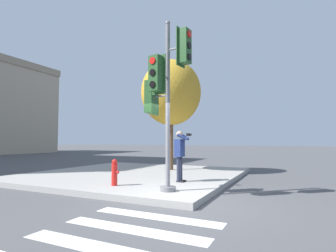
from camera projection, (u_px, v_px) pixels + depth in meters
ground_plane at (180, 204)px, 6.20m from camera, size 160.00×160.00×0.00m
sidewalk_corner at (135, 175)px, 10.86m from camera, size 8.00×8.00×0.17m
traffic_signal_pole at (165, 86)px, 6.92m from camera, size 0.90×1.37×4.60m
person_photographer at (180, 151)px, 8.52m from camera, size 0.50×0.53×1.64m
street_tree at (171, 93)px, 12.20m from camera, size 2.78×2.78×5.10m
fire_hydrant at (115, 172)px, 7.75m from camera, size 0.17×0.23×0.78m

